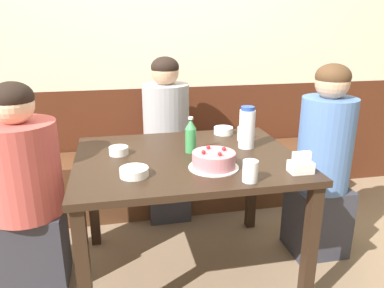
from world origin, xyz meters
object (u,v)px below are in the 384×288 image
object	(u,v)px
bench_seat	(167,181)
soju_bottle	(191,136)
bowl_side_dish	(134,172)
person_grey_tee	(322,168)
birthday_cake	(214,160)
bowl_rice_small	(223,131)
water_pitcher	(247,128)
person_teal_shirt	(167,143)
person_pale_blue_shirt	(26,190)
napkin_holder	(301,165)
glass_tumbler_short	(250,171)
glass_water_tall	(243,134)
bowl_soup_white	(119,151)

from	to	relation	value
bench_seat	soju_bottle	distance (m)	0.98
bowl_side_dish	person_grey_tee	world-z (taller)	person_grey_tee
soju_bottle	bowl_side_dish	xyz separation A→B (m)	(-0.33, -0.28, -0.07)
soju_bottle	bench_seat	bearing A→B (deg)	92.56
birthday_cake	bowl_rice_small	xyz separation A→B (m)	(0.21, 0.56, -0.02)
bench_seat	soju_bottle	bearing A→B (deg)	-87.44
water_pitcher	person_teal_shirt	bearing A→B (deg)	120.10
bowl_rice_small	person_pale_blue_shirt	world-z (taller)	person_pale_blue_shirt
napkin_holder	bowl_rice_small	world-z (taller)	napkin_holder
water_pitcher	birthday_cake	bearing A→B (deg)	-134.65
bowl_side_dish	glass_tumbler_short	distance (m)	0.54
bowl_rice_small	person_teal_shirt	distance (m)	0.52
bowl_side_dish	person_pale_blue_shirt	size ratio (longest dim) A/B	0.12
napkin_holder	glass_water_tall	xyz separation A→B (m)	(-0.11, 0.55, 0.00)
bench_seat	soju_bottle	xyz separation A→B (m)	(0.03, -0.77, 0.60)
napkin_holder	bowl_rice_small	xyz separation A→B (m)	(-0.18, 0.71, -0.02)
bowl_side_dish	glass_tumbler_short	world-z (taller)	glass_tumbler_short
person_teal_shirt	person_pale_blue_shirt	world-z (taller)	person_teal_shirt
soju_bottle	person_teal_shirt	bearing A→B (deg)	93.96
bowl_side_dish	glass_water_tall	bearing A→B (deg)	31.99
glass_water_tall	glass_tumbler_short	distance (m)	0.62
glass_tumbler_short	napkin_holder	bearing A→B (deg)	10.53
birthday_cake	glass_water_tall	bearing A→B (deg)	54.20
water_pitcher	person_pale_blue_shirt	distance (m)	1.25
glass_water_tall	person_grey_tee	world-z (taller)	person_grey_tee
napkin_holder	person_teal_shirt	size ratio (longest dim) A/B	0.09
birthday_cake	glass_tumbler_short	xyz separation A→B (m)	(0.12, -0.19, 0.01)
water_pitcher	napkin_holder	bearing A→B (deg)	-72.51
napkin_holder	birthday_cake	bearing A→B (deg)	160.23
bench_seat	birthday_cake	distance (m)	1.17
water_pitcher	bowl_rice_small	bearing A→B (deg)	100.04
glass_tumbler_short	bowl_rice_small	bearing A→B (deg)	82.84
birthday_cake	glass_water_tall	xyz separation A→B (m)	(0.29, 0.40, 0.00)
person_teal_shirt	water_pitcher	bearing A→B (deg)	30.10
napkin_holder	water_pitcher	bearing A→B (deg)	107.49
bench_seat	glass_water_tall	size ratio (longest dim) A/B	31.70
bench_seat	bowl_soup_white	distance (m)	0.97
bench_seat	napkin_holder	size ratio (longest dim) A/B	24.56
napkin_holder	person_grey_tee	distance (m)	0.56
person_pale_blue_shirt	bowl_soup_white	bearing A→B (deg)	3.61
soju_bottle	person_grey_tee	distance (m)	0.86
birthday_cake	bench_seat	bearing A→B (deg)	95.50
soju_bottle	person_grey_tee	bearing A→B (deg)	-0.93
birthday_cake	person_teal_shirt	bearing A→B (deg)	96.84
bowl_soup_white	soju_bottle	bearing A→B (deg)	-5.87
glass_water_tall	person_pale_blue_shirt	bearing A→B (deg)	-173.70
water_pitcher	glass_water_tall	xyz separation A→B (m)	(0.02, 0.13, -0.08)
birthday_cake	bowl_side_dish	distance (m)	0.40
glass_water_tall	person_pale_blue_shirt	world-z (taller)	person_pale_blue_shirt
soju_bottle	person_teal_shirt	distance (m)	0.71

